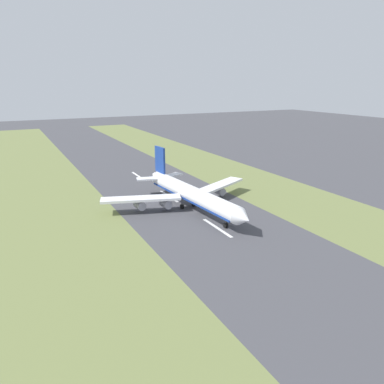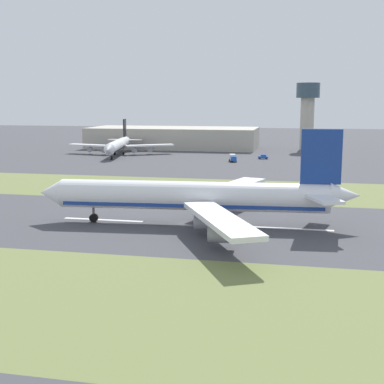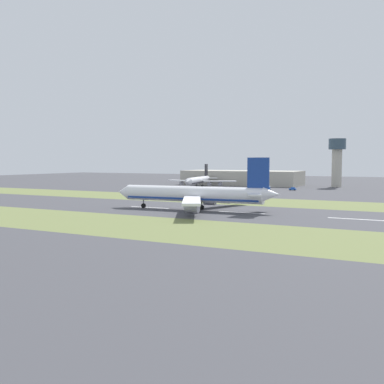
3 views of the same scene
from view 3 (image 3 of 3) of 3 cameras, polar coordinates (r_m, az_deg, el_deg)
The scene contains 12 objects.
ground_plane at distance 175.03m, azimuth -0.51°, elevation -2.25°, with size 800.00×800.00×0.00m, color #424247.
grass_median_west at distance 137.14m, azimuth -9.32°, elevation -4.05°, with size 40.00×600.00×0.01m, color olive.
grass_median_east at distance 215.67m, azimuth 5.08°, elevation -1.07°, with size 40.00×600.00×0.01m, color olive.
centreline_dash_near at distance 156.27m, azimuth 20.13°, elevation -3.25°, with size 1.20×18.00×0.01m, color silver.
centreline_dash_mid at distance 165.94m, azimuth 6.28°, elevation -2.62°, with size 1.20×18.00×0.01m, color silver.
centreline_dash_far at distance 183.99m, azimuth -5.44°, elevation -1.96°, with size 1.20×18.00×0.01m, color silver.
airplane_main_jet at distance 172.07m, azimuth 0.59°, elevation -0.34°, with size 63.93×67.22×20.20m.
terminal_building at distance 354.32m, azimuth 6.36°, elevation 1.81°, with size 36.00×90.89×11.08m, color #B2AD9E.
control_tower at distance 337.84m, azimuth 17.93°, elevation 4.22°, with size 12.00×12.00×34.61m.
airplane_parked_apron at distance 320.98m, azimuth 0.89°, elevation 1.49°, with size 54.29×51.23×16.38m.
service_truck at distance 284.68m, azimuth 9.69°, elevation 0.46°, with size 6.38×3.95×3.10m.
apron_car at distance 293.89m, azimuth 12.66°, elevation 0.40°, with size 2.07×4.42×2.03m.
Camera 3 is at (-153.92, -81.09, 19.19)m, focal length 42.00 mm.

